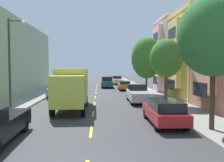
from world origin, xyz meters
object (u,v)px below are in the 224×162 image
object	(u,v)px
parked_pickup_silver	(138,94)
parked_wagon_red	(164,111)
street_tree_nearest	(214,36)
parked_sedan_burgundy	(115,79)
moving_teal_sedan	(107,82)
street_lamp	(12,58)
street_tree_third	(147,58)
parked_pickup_champagne	(118,80)
parked_sedan_orange	(124,85)
parked_suv_forest	(78,79)
parked_suv_charcoal	(76,80)
street_tree_second	(166,58)
parked_pickup_sky	(58,90)
delivery_box_truck	(72,86)

from	to	relation	value
parked_pickup_silver	parked_wagon_red	xyz separation A→B (m)	(-0.01, -9.31, -0.02)
street_tree_nearest	parked_pickup_silver	size ratio (longest dim) A/B	1.32
parked_sedan_burgundy	moving_teal_sedan	xyz separation A→B (m)	(-2.43, -15.85, 0.24)
street_lamp	parked_pickup_silver	xyz separation A→B (m)	(10.30, 5.50, -3.27)
parked_wagon_red	street_tree_third	bearing A→B (deg)	82.38
parked_pickup_champagne	parked_sedan_orange	bearing A→B (deg)	-90.05
street_tree_third	moving_teal_sedan	xyz separation A→B (m)	(-4.60, 11.60, -3.69)
parked_pickup_silver	parked_suv_forest	bearing A→B (deg)	105.65
parked_suv_charcoal	parked_pickup_champagne	xyz separation A→B (m)	(8.64, 1.53, -0.16)
street_tree_second	parked_suv_forest	world-z (taller)	street_tree_second
street_tree_third	parked_suv_charcoal	xyz separation A→B (m)	(-10.67, 18.72, -3.69)
street_tree_second	parked_sedan_orange	size ratio (longest dim) A/B	1.29
parked_pickup_champagne	moving_teal_sedan	size ratio (longest dim) A/B	1.11
parked_pickup_sky	parked_sedan_orange	world-z (taller)	parked_pickup_sky
parked_pickup_champagne	parked_sedan_orange	xyz separation A→B (m)	(-0.01, -13.41, -0.08)
delivery_box_truck	parked_wagon_red	xyz separation A→B (m)	(6.15, -5.77, -1.10)
parked_sedan_orange	moving_teal_sedan	distance (m)	5.40
street_tree_nearest	street_tree_third	distance (m)	17.16
delivery_box_truck	parked_sedan_burgundy	world-z (taller)	delivery_box_truck
street_tree_nearest	street_lamp	world-z (taller)	street_tree_nearest
street_lamp	parked_suv_charcoal	distance (m)	30.50
parked_pickup_silver	street_lamp	bearing A→B (deg)	-151.90
parked_sedan_orange	street_tree_second	bearing A→B (deg)	-82.45
street_tree_second	parked_sedan_burgundy	distance (m)	36.26
street_tree_second	parked_pickup_champagne	xyz separation A→B (m)	(-2.03, 28.83, -3.43)
street_tree_second	parked_suv_charcoal	xyz separation A→B (m)	(-10.67, 27.30, -3.27)
street_lamp	parked_suv_forest	bearing A→B (deg)	87.75
parked_pickup_champagne	moving_teal_sedan	bearing A→B (deg)	-106.52
parked_sedan_orange	street_lamp	bearing A→B (deg)	-119.23
moving_teal_sedan	street_tree_third	bearing A→B (deg)	-68.37
parked_wagon_red	moving_teal_sedan	size ratio (longest dim) A/B	0.98
parked_sedan_orange	parked_suv_forest	size ratio (longest dim) A/B	0.94
parked_sedan_orange	parked_wagon_red	bearing A→B (deg)	-90.04
parked_pickup_silver	street_tree_third	bearing A→B (deg)	71.39
delivery_box_truck	parked_sedan_burgundy	xyz separation A→B (m)	(6.04, 37.06, -1.15)
parked_wagon_red	delivery_box_truck	bearing A→B (deg)	136.81
parked_suv_forest	moving_teal_sedan	distance (m)	15.25
street_tree_second	street_lamp	xyz separation A→B (m)	(-12.35, -3.00, -0.15)
street_tree_second	street_tree_third	world-z (taller)	street_tree_third
parked_sedan_orange	parked_pickup_silver	xyz separation A→B (m)	(-0.00, -12.91, 0.08)
street_tree_nearest	parked_suv_charcoal	world-z (taller)	street_tree_nearest
street_lamp	parked_sedan_burgundy	bearing A→B (deg)	75.38
parked_suv_charcoal	parked_pickup_sky	xyz separation A→B (m)	(-0.12, -19.92, -0.16)
parked_suv_forest	moving_teal_sedan	xyz separation A→B (m)	(6.29, -13.90, 0.00)
street_tree_nearest	street_lamp	distance (m)	13.58
moving_teal_sedan	parked_pickup_silver	bearing A→B (deg)	-81.77
parked_sedan_orange	street_tree_third	bearing A→B (deg)	-73.37
street_lamp	parked_pickup_champagne	bearing A→B (deg)	72.04
parked_pickup_champagne	delivery_box_truck	bearing A→B (deg)	-101.67
parked_sedan_orange	parked_suv_charcoal	bearing A→B (deg)	125.98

